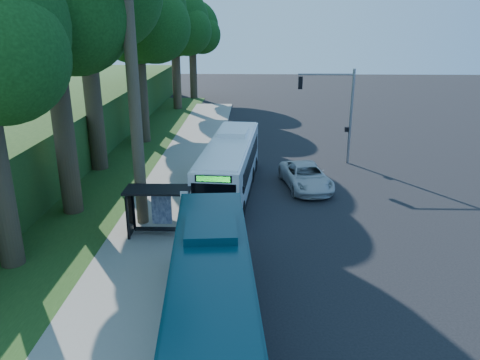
{
  "coord_description": "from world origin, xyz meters",
  "views": [
    {
      "loc": [
        -2.4,
        -24.17,
        10.36
      ],
      "look_at": [
        -3.1,
        1.0,
        1.66
      ],
      "focal_mm": 35.0,
      "sensor_mm": 36.0,
      "label": 1
    }
  ],
  "objects_px": {
    "bus_shelter": "(154,202)",
    "white_bus": "(230,165)",
    "teal_bus": "(212,298)",
    "pickup": "(306,176)"
  },
  "relations": [
    {
      "from": "bus_shelter",
      "to": "teal_bus",
      "type": "relative_size",
      "value": 0.26
    },
    {
      "from": "pickup",
      "to": "teal_bus",
      "type": "bearing_deg",
      "value": -116.86
    },
    {
      "from": "bus_shelter",
      "to": "pickup",
      "type": "xyz_separation_m",
      "value": [
        8.3,
        7.26,
        -1.04
      ]
    },
    {
      "from": "bus_shelter",
      "to": "white_bus",
      "type": "height_order",
      "value": "white_bus"
    },
    {
      "from": "teal_bus",
      "to": "pickup",
      "type": "xyz_separation_m",
      "value": [
        4.73,
        15.47,
        -0.99
      ]
    },
    {
      "from": "bus_shelter",
      "to": "white_bus",
      "type": "bearing_deg",
      "value": 61.3
    },
    {
      "from": "teal_bus",
      "to": "pickup",
      "type": "height_order",
      "value": "teal_bus"
    },
    {
      "from": "bus_shelter",
      "to": "white_bus",
      "type": "xyz_separation_m",
      "value": [
        3.47,
        6.33,
        -0.05
      ]
    },
    {
      "from": "white_bus",
      "to": "teal_bus",
      "type": "relative_size",
      "value": 1.0
    },
    {
      "from": "bus_shelter",
      "to": "white_bus",
      "type": "distance_m",
      "value": 7.22
    }
  ]
}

